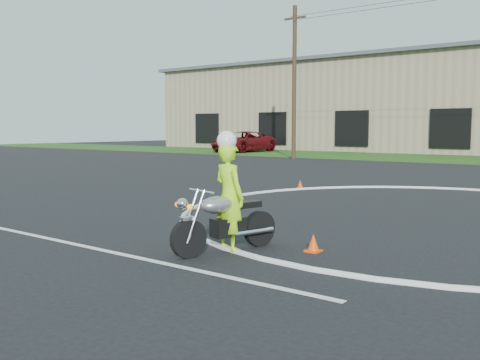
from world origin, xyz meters
The scene contains 5 objects.
ground centered at (0.00, 0.00, 0.00)m, with size 120.00×120.00×0.00m, color black.
primary_motorcycle centered at (-1.77, -2.84, 0.53)m, with size 0.92×2.02×1.09m.
rider_primary_grp centered at (-1.77, -2.71, 0.97)m, with size 0.76×0.60×2.02m.
pickup_grp centered at (-23.53, 26.77, 0.88)m, with size 3.05×6.37×1.75m.
warehouse centered at (-18.00, 39.99, 4.16)m, with size 41.00×17.00×8.30m.
Camera 1 is at (3.73, -9.65, 2.07)m, focal length 40.00 mm.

